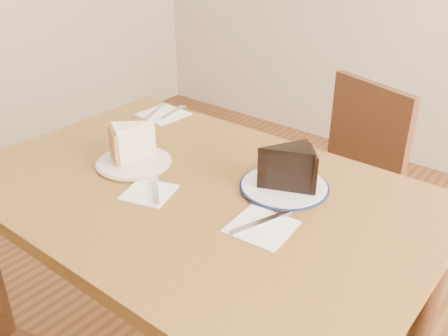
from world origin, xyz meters
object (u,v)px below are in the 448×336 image
plate_cream (134,163)px  table (196,220)px  chair_far (336,188)px  chocolate_cake (283,170)px  carrot_cake (136,142)px  plate_navy (284,187)px

plate_cream → table: bearing=2.6°
chair_far → plate_cream: bearing=85.2°
chocolate_cake → plate_cream: bearing=66.3°
table → chair_far: (0.08, 0.67, -0.18)m
chair_far → chocolate_cake: size_ratio=6.49×
carrot_cake → chocolate_cake: (0.41, 0.12, 0.00)m
plate_navy → table: bearing=-142.4°
table → carrot_cake: 0.28m
table → carrot_cake: bearing=177.1°
chair_far → plate_navy: bearing=119.6°
chair_far → plate_navy: (0.10, -0.53, 0.28)m
plate_cream → carrot_cake: carrot_cake is taller
table → plate_cream: plate_cream is taller
chair_far → plate_navy: size_ratio=3.89×
carrot_cake → chocolate_cake: size_ratio=0.87×
table → plate_navy: (0.18, 0.14, 0.10)m
chair_far → plate_cream: size_ratio=4.23×
table → plate_navy: plate_navy is taller
plate_cream → chocolate_cake: size_ratio=1.54×
chair_far → table: bearing=102.2°
carrot_cake → chocolate_cake: chocolate_cake is taller
plate_cream → plate_navy: size_ratio=0.92×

